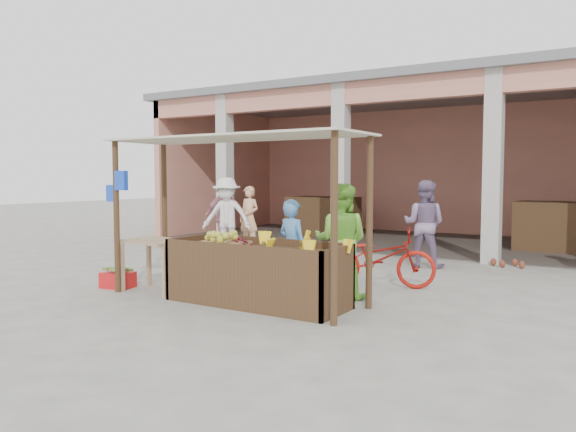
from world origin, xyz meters
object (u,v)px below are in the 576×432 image
Objects in this scene: motorcycle at (378,256)px; vendor_blue at (292,244)px; red_crate at (118,280)px; fruit_stall at (257,276)px; vendor_green at (341,238)px; side_table at (156,249)px.

vendor_blue is at bearing 128.55° from motorcycle.
vendor_blue is at bearing 8.48° from red_crate.
vendor_blue is 0.81× the size of motorcycle.
fruit_stall is 2.64m from red_crate.
motorcycle is (3.59, 2.28, 0.38)m from red_crate.
motorcycle is (0.17, 1.02, -0.39)m from vendor_green.
red_crate is at bearing 34.58° from vendor_blue.
vendor_green reaches higher than motorcycle.
vendor_green is at bearing 152.46° from motorcycle.
fruit_stall is at bearing 96.05° from vendor_blue.
side_table is at bearing 38.25° from vendor_blue.
vendor_green is (2.67, 1.13, 0.22)m from side_table.
vendor_blue is 0.74m from vendor_green.
vendor_green is at bearing 8.87° from red_crate.
side_table reaches higher than red_crate.
fruit_stall is at bearing 12.22° from side_table.
vendor_green reaches higher than red_crate.
vendor_blue reaches higher than side_table.
motorcycle is at bearing 46.59° from side_table.
side_table is 0.62× the size of vendor_green.
fruit_stall is 1.41m from vendor_green.
vendor_green reaches higher than fruit_stall.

